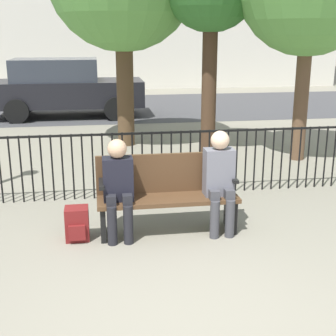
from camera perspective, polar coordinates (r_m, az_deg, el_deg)
The scene contains 8 objects.
ground_plane at distance 3.94m, azimuth 4.68°, elevation -19.33°, with size 80.00×80.00×0.00m, color gray.
park_bench at distance 5.51m, azimuth -0.13°, elevation -2.87°, with size 1.64×0.45×0.92m.
seated_person_0 at distance 5.28m, azimuth -6.08°, elevation -1.93°, with size 0.34×0.39×1.16m.
seated_person_1 at distance 5.45m, azimuth 6.31°, elevation -1.04°, with size 0.34×0.39×1.22m.
backpack at distance 5.46m, azimuth -11.02°, elevation -6.72°, with size 0.27×0.27×0.39m.
fence_railing at distance 6.70m, azimuth -1.93°, elevation 1.19°, with size 9.01×0.03×0.95m.
street_surface at distance 15.30m, azimuth -5.87°, elevation 7.40°, with size 24.00×6.00×0.01m.
parked_car_0 at distance 13.66m, azimuth -12.53°, elevation 9.63°, with size 4.20×1.94×1.62m.
Camera 1 is at (-0.79, -3.11, 2.27)m, focal length 50.00 mm.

